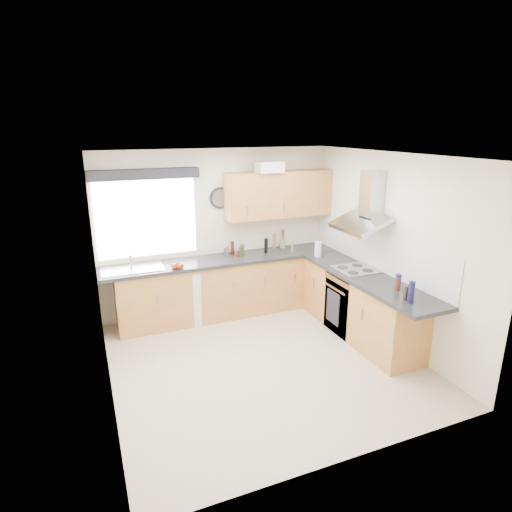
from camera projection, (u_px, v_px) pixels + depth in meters
name	position (u px, v px, depth m)	size (l,w,h in m)	color
ground_plane	(263.00, 361.00, 5.34)	(3.60, 3.60, 0.00)	beige
ceiling	(265.00, 156.00, 4.61)	(3.60, 3.60, 0.02)	white
wall_back	(217.00, 232.00, 6.56)	(3.60, 0.02, 2.50)	silver
wall_front	(354.00, 332.00, 3.38)	(3.60, 0.02, 2.50)	silver
wall_left	(101.00, 287.00, 4.32)	(0.02, 3.60, 2.50)	silver
wall_right	(389.00, 249.00, 5.63)	(0.02, 3.60, 2.50)	silver
window	(147.00, 218.00, 6.09)	(1.40, 0.02, 1.10)	silver
window_blind	(144.00, 174.00, 5.82)	(1.50, 0.18, 0.14)	black
splashback	(374.00, 249.00, 5.91)	(0.01, 3.00, 0.54)	white
base_cab_back	(218.00, 289.00, 6.51)	(3.00, 0.58, 0.86)	#A86D35
base_cab_corner	(311.00, 276.00, 7.08)	(0.60, 0.60, 0.86)	#A86D35
base_cab_right	(360.00, 306.00, 5.89)	(0.58, 2.10, 0.86)	#A86D35
worktop_back	(224.00, 260.00, 6.41)	(3.60, 0.62, 0.05)	black
worktop_right	(368.00, 278.00, 5.62)	(0.62, 2.42, 0.05)	black
sink	(133.00, 266.00, 5.90)	(0.84, 0.46, 0.10)	#AFAFAF
oven	(353.00, 302.00, 6.02)	(0.56, 0.58, 0.85)	black
hob_plate	(355.00, 269.00, 5.88)	(0.52, 0.52, 0.01)	#AFAFAF
extractor_hood	(366.00, 208.00, 5.67)	(0.52, 0.78, 0.66)	#AFAFAF
upper_cabinets	(279.00, 194.00, 6.59)	(1.70, 0.35, 0.70)	#A86D35
washing_machine	(182.00, 295.00, 6.32)	(0.55, 0.53, 0.81)	silver
wall_clock	(221.00, 198.00, 6.39)	(0.32, 0.32, 0.04)	black
casserole	(269.00, 167.00, 6.30)	(0.38, 0.28, 0.16)	silver
storage_box	(273.00, 168.00, 6.33)	(0.26, 0.21, 0.12)	red
utensil_pot	(283.00, 244.00, 6.95)	(0.09, 0.09, 0.12)	gray
kitchen_roll	(318.00, 249.00, 6.46)	(0.10, 0.10, 0.23)	silver
tomato_cluster	(177.00, 266.00, 5.94)	(0.16, 0.16, 0.07)	#A11904
jar_0	(232.00, 248.00, 6.59)	(0.05, 0.05, 0.20)	#391419
jar_1	(242.00, 250.00, 6.49)	(0.07, 0.07, 0.19)	#20541E
jar_2	(274.00, 242.00, 6.83)	(0.05, 0.05, 0.26)	olive
jar_3	(227.00, 251.00, 6.50)	(0.04, 0.04, 0.15)	brown
jar_4	(266.00, 246.00, 6.65)	(0.06, 0.06, 0.23)	black
jar_5	(237.00, 254.00, 6.47)	(0.06, 0.06, 0.09)	maroon
jar_6	(292.00, 247.00, 6.70)	(0.04, 0.04, 0.16)	olive
jar_7	(241.00, 252.00, 6.45)	(0.06, 0.06, 0.16)	#33261C
jar_8	(226.00, 251.00, 6.58)	(0.06, 0.06, 0.10)	navy
bottle_0	(406.00, 293.00, 4.84)	(0.06, 0.06, 0.17)	black
bottle_1	(411.00, 292.00, 4.75)	(0.07, 0.07, 0.26)	#151444
bottle_2	(398.00, 282.00, 5.16)	(0.07, 0.07, 0.19)	#191750
bottle_3	(397.00, 284.00, 5.14)	(0.06, 0.06, 0.15)	#57241F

